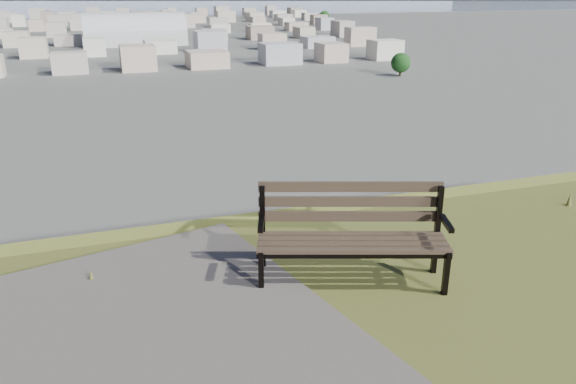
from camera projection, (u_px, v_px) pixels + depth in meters
name	position (u px, v px, depth m)	size (l,w,h in m)	color
park_bench	(352.00, 229.00, 5.68)	(1.98, 1.18, 0.99)	#473629
gravel_patch	(172.00, 359.00, 4.54)	(3.05, 4.35, 0.09)	#645D57
arena	(136.00, 35.00, 272.98)	(48.01, 20.79, 20.16)	silver
city_blocks	(96.00, 25.00, 361.87)	(395.00, 361.00, 7.00)	beige
city_trees	(44.00, 32.00, 286.46)	(406.52, 387.20, 9.98)	#332719
bay_water	(90.00, 5.00, 811.89)	(2400.00, 700.00, 0.12)	#869CAB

